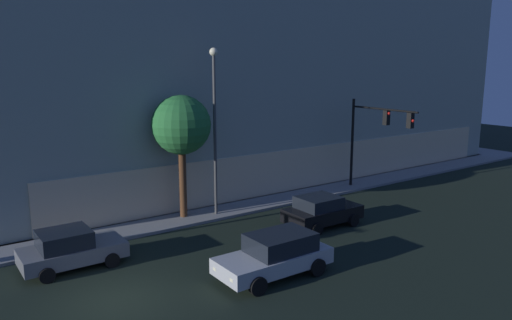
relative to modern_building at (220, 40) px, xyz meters
The scene contains 8 objects.
ground_plane 28.08m from the modern_building, 129.45° to the right, with size 120.00×120.00×0.00m, color black.
modern_building is the anchor object (origin of this frame).
traffic_light_far_corner 16.74m from the modern_building, 82.91° to the right, with size 0.43×5.27×5.81m.
street_lamp_sidewalk 17.01m from the modern_building, 122.42° to the right, with size 0.44×0.44×8.87m.
sidewalk_tree 17.63m from the modern_building, 128.30° to the right, with size 3.10×3.10×6.49m.
car_grey 25.42m from the modern_building, 136.49° to the right, with size 4.08×2.21×1.60m.
car_silver 26.02m from the modern_building, 116.40° to the right, with size 4.64×2.20×1.69m.
car_black 21.26m from the modern_building, 105.82° to the right, with size 4.05×2.24×1.58m.
Camera 1 is at (-5.24, -15.76, 8.18)m, focal length 34.23 mm.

